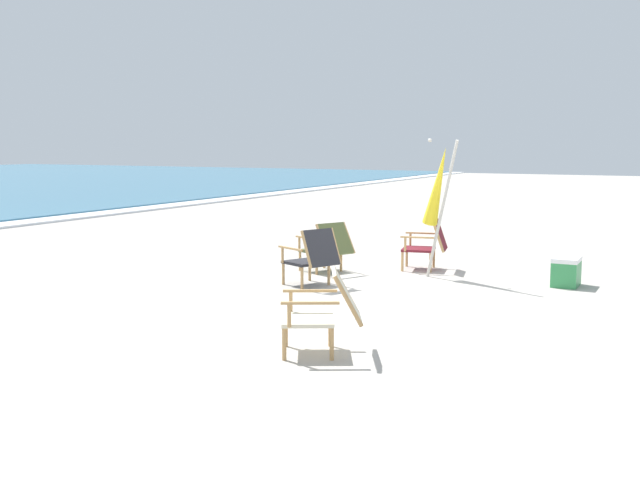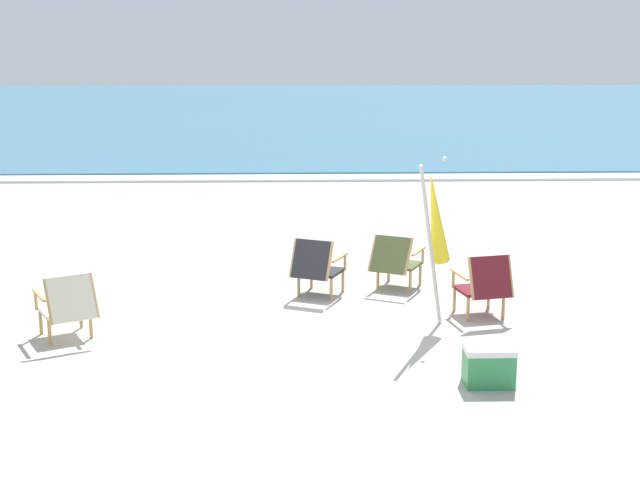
% 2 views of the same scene
% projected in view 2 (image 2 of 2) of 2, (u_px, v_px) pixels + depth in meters
% --- Properties ---
extents(ground_plane, '(80.00, 80.00, 0.00)m').
position_uv_depth(ground_plane, '(333.00, 327.00, 10.66)').
color(ground_plane, '#B2AAA0').
extents(sea, '(80.00, 40.00, 0.10)m').
position_uv_depth(sea, '(303.00, 110.00, 41.56)').
color(sea, teal).
rests_on(sea, ground).
extents(surf_band, '(80.00, 1.10, 0.06)m').
position_uv_depth(surf_band, '(312.00, 177.00, 21.79)').
color(surf_band, white).
rests_on(surf_band, ground).
extents(beach_chair_back_left, '(0.86, 0.93, 0.79)m').
position_uv_depth(beach_chair_back_left, '(68.00, 305.00, 10.10)').
color(beach_chair_back_left, beige).
rests_on(beach_chair_back_left, ground).
extents(beach_chair_far_center, '(0.70, 0.78, 0.82)m').
position_uv_depth(beach_chair_far_center, '(484.00, 284.00, 10.90)').
color(beach_chair_far_center, maroon).
rests_on(beach_chair_far_center, ground).
extents(beach_chair_front_left, '(0.81, 0.88, 0.81)m').
position_uv_depth(beach_chair_front_left, '(317.00, 266.00, 11.78)').
color(beach_chair_front_left, '#28282D').
rests_on(beach_chair_front_left, ground).
extents(beach_chair_front_right, '(0.85, 0.95, 0.77)m').
position_uv_depth(beach_chair_front_right, '(395.00, 260.00, 12.13)').
color(beach_chair_front_right, '#515B33').
rests_on(beach_chair_front_right, ground).
extents(umbrella_furled_yellow, '(0.52, 0.67, 2.04)m').
position_uv_depth(umbrella_furled_yellow, '(435.00, 219.00, 10.33)').
color(umbrella_furled_yellow, '#B7B2A8').
rests_on(umbrella_furled_yellow, ground).
extents(cooler_box, '(0.49, 0.35, 0.40)m').
position_uv_depth(cooler_box, '(489.00, 365.00, 8.86)').
color(cooler_box, '#338C4C').
rests_on(cooler_box, ground).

